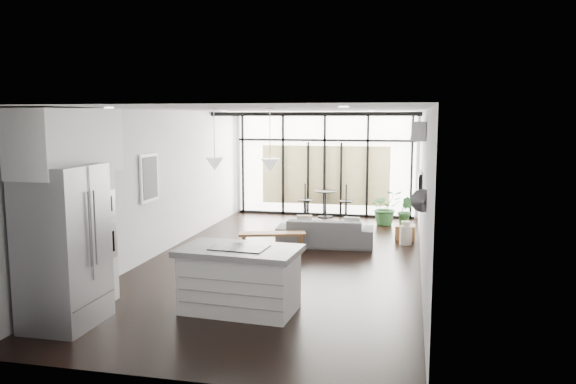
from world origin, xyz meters
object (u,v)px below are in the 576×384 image
at_px(sofa, 325,228).
at_px(milk_can, 406,233).
at_px(pouf, 300,233).
at_px(fridge, 63,246).
at_px(console_bench, 272,243).
at_px(tv, 420,188).
at_px(island, 240,279).

height_order(sofa, milk_can, sofa).
bearing_deg(pouf, fridge, -110.96).
relative_size(sofa, console_bench, 1.52).
relative_size(pouf, milk_can, 1.08).
distance_m(fridge, console_bench, 4.66).
bearing_deg(milk_can, tv, -72.94).
height_order(pouf, tv, tv).
bearing_deg(tv, fridge, -132.74).
distance_m(sofa, tv, 2.12).
height_order(fridge, pouf, fridge).
height_order(sofa, tv, tv).
relative_size(island, sofa, 0.82).
xyz_separation_m(console_bench, pouf, (0.35, 1.02, 0.00)).
height_order(sofa, console_bench, sofa).
relative_size(pouf, tv, 0.49).
height_order(sofa, pouf, sofa).
relative_size(island, tv, 1.49).
bearing_deg(pouf, milk_can, 9.25).
height_order(pouf, milk_can, milk_can).
bearing_deg(island, milk_can, 69.06).
height_order(console_bench, pouf, pouf).
bearing_deg(sofa, milk_can, -166.68).
bearing_deg(sofa, island, 78.71).
bearing_deg(milk_can, island, -115.24).
height_order(island, fridge, fridge).
distance_m(island, pouf, 4.31).
height_order(island, milk_can, island).
xyz_separation_m(console_bench, tv, (2.80, 0.58, 1.09)).
bearing_deg(island, tv, 62.02).
bearing_deg(tv, milk_can, 107.06).
bearing_deg(console_bench, milk_can, 12.20).
bearing_deg(island, console_bench, 100.54).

